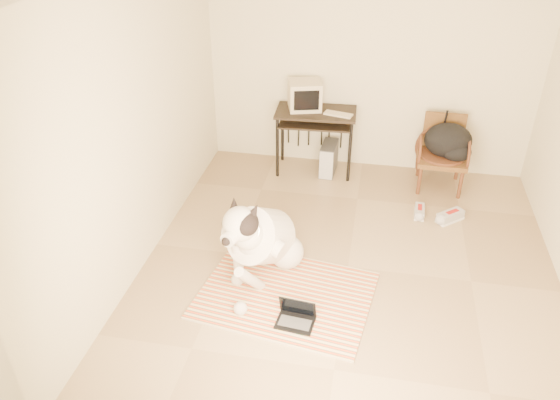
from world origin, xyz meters
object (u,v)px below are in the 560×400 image
(computer_desk, at_px, (316,120))
(crt_monitor, at_px, (305,95))
(laptop, at_px, (296,316))
(backpack, at_px, (449,142))
(rattan_chair, at_px, (442,153))
(pc_tower, at_px, (329,159))
(dog, at_px, (261,239))

(computer_desk, xyz_separation_m, crt_monitor, (-0.15, 0.07, 0.29))
(laptop, height_order, crt_monitor, crt_monitor)
(computer_desk, height_order, backpack, computer_desk)
(computer_desk, relative_size, backpack, 1.80)
(crt_monitor, xyz_separation_m, rattan_chair, (1.71, -0.14, -0.56))
(rattan_chair, height_order, backpack, rattan_chair)
(computer_desk, distance_m, pc_tower, 0.54)
(laptop, distance_m, backpack, 3.08)
(dog, xyz_separation_m, computer_desk, (0.21, 2.17, 0.31))
(crt_monitor, height_order, backpack, crt_monitor)
(computer_desk, bearing_deg, backpack, -3.11)
(computer_desk, relative_size, pc_tower, 2.32)
(dog, xyz_separation_m, rattan_chair, (1.77, 2.10, 0.04))
(crt_monitor, bearing_deg, pc_tower, -15.08)
(dog, distance_m, pc_tower, 2.20)
(pc_tower, bearing_deg, dog, -100.52)
(dog, distance_m, rattan_chair, 2.74)
(laptop, relative_size, crt_monitor, 0.73)
(dog, xyz_separation_m, backpack, (1.83, 2.08, 0.20))
(rattan_chair, bearing_deg, backpack, -14.48)
(computer_desk, distance_m, rattan_chair, 1.58)
(computer_desk, relative_size, crt_monitor, 2.15)
(dog, distance_m, backpack, 2.78)
(laptop, height_order, pc_tower, pc_tower)
(pc_tower, bearing_deg, backpack, -2.68)
(laptop, distance_m, rattan_chair, 3.05)
(crt_monitor, height_order, rattan_chair, crt_monitor)
(crt_monitor, xyz_separation_m, pc_tower, (0.34, -0.09, -0.79))
(laptop, bearing_deg, crt_monitor, 97.64)
(laptop, height_order, rattan_chair, rattan_chair)
(crt_monitor, height_order, pc_tower, crt_monitor)
(pc_tower, relative_size, rattan_chair, 0.50)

